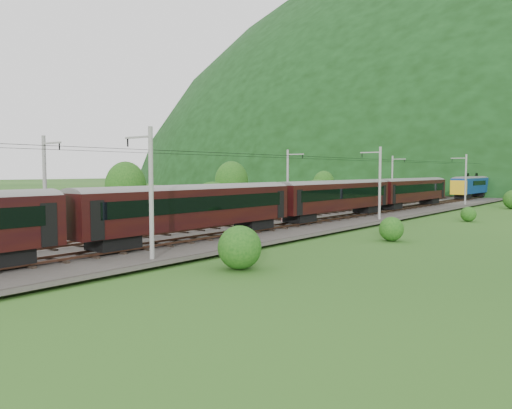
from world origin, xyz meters
The scene contains 14 objects.
ground centered at (0.00, 0.00, 0.00)m, with size 600.00×600.00×0.00m, color #214A17.
railbed centered at (0.00, 10.00, 0.15)m, with size 14.00×220.00×0.30m, color #38332D.
track_left centered at (-2.40, 10.00, 0.37)m, with size 2.40×220.00×0.27m.
track_right centered at (2.40, 10.00, 0.37)m, with size 2.40×220.00×0.27m.
catenary_left centered at (-6.12, 32.00, 4.50)m, with size 2.54×192.28×8.00m.
catenary_right centered at (6.12, 32.00, 4.50)m, with size 2.54×192.28×8.00m.
overhead_wires centered at (0.00, 10.00, 7.10)m, with size 4.83×198.00×0.03m.
mountain_ridge centered at (-120.00, 300.00, 0.00)m, with size 336.00×280.00×132.00m, color black.
train centered at (2.40, 18.02, 3.39)m, with size 2.85×137.12×4.94m.
hazard_post_near centered at (-0.47, 22.79, 0.96)m, with size 0.14×0.14×1.31m, color red.
hazard_post_far centered at (0.40, 27.13, 1.16)m, with size 0.18×0.18×1.72m, color red.
signal centered at (-4.14, 55.62, 1.58)m, with size 0.24×0.24×2.19m.
vegetation_left centered at (-14.67, 26.30, 2.46)m, with size 13.18×147.80×7.07m.
vegetation_right centered at (12.29, -0.21, 1.24)m, with size 5.04×106.05×2.91m.
Camera 1 is at (29.86, -19.48, 5.64)m, focal length 35.00 mm.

